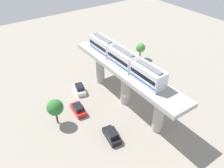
{
  "coord_description": "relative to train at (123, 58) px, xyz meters",
  "views": [
    {
      "loc": [
        23.6,
        29.09,
        30.9
      ],
      "look_at": [
        2.5,
        -1.12,
        5.01
      ],
      "focal_mm": 37.22,
      "sensor_mm": 36.0,
      "label": 1
    }
  ],
  "objects": [
    {
      "name": "viaduct",
      "position": [
        0.0,
        1.12,
        -3.62
      ],
      "size": [
        5.2,
        28.85,
        8.35
      ],
      "color": "#A8A59E",
      "rests_on": "ground"
    },
    {
      "name": "parked_car_white",
      "position": [
        5.95,
        -7.53,
        -9.14
      ],
      "size": [
        2.65,
        4.49,
        1.76
      ],
      "rotation": [
        0.0,
        0.0,
        -0.21
      ],
      "color": "white",
      "rests_on": "ground"
    },
    {
      "name": "ground_plane",
      "position": [
        0.0,
        1.12,
        -9.88
      ],
      "size": [
        120.0,
        120.0,
        0.0
      ],
      "primitive_type": "plane",
      "color": "gray"
    },
    {
      "name": "tree_far_corner",
      "position": [
        13.95,
        -1.34,
        -6.18
      ],
      "size": [
        3.0,
        3.0,
        5.23
      ],
      "color": "brown",
      "rests_on": "ground"
    },
    {
      "name": "parked_car_black",
      "position": [
        7.85,
        7.57,
        -9.14
      ],
      "size": [
        2.42,
        4.43,
        1.76
      ],
      "rotation": [
        0.0,
        0.0,
        -0.15
      ],
      "color": "black",
      "rests_on": "ground"
    },
    {
      "name": "train",
      "position": [
        0.0,
        0.0,
        0.0
      ],
      "size": [
        2.64,
        20.5,
        3.24
      ],
      "color": "silver",
      "rests_on": "viaduct"
    },
    {
      "name": "parked_car_red",
      "position": [
        9.41,
        -1.71,
        -9.14
      ],
      "size": [
        2.12,
        4.33,
        1.76
      ],
      "rotation": [
        0.0,
        0.0,
        -0.08
      ],
      "color": "red",
      "rests_on": "ground"
    },
    {
      "name": "tree_near_viaduct",
      "position": [
        -14.94,
        -11.62,
        -6.73
      ],
      "size": [
        2.54,
        2.54,
        4.46
      ],
      "color": "brown",
      "rests_on": "ground"
    },
    {
      "name": "tree_mid_lot",
      "position": [
        -6.03,
        -5.22,
        -6.44
      ],
      "size": [
        2.87,
        2.87,
        4.91
      ],
      "color": "brown",
      "rests_on": "ground"
    }
  ]
}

